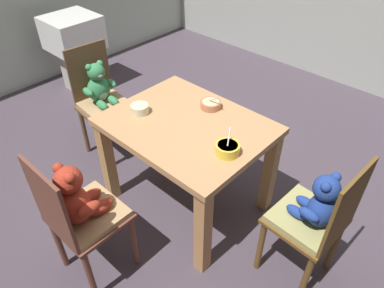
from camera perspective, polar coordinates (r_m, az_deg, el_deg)
ground_plane at (r=2.75m, az=-0.72°, el=-9.18°), size 5.20×5.20×0.04m
dining_table at (r=2.34m, az=-0.83°, el=0.72°), size 1.02×0.80×0.71m
teddy_chair_near_front at (r=2.02m, az=-17.72°, el=-9.68°), size 0.39×0.38×0.92m
teddy_chair_near_right at (r=2.04m, az=19.30°, el=-10.49°), size 0.38×0.40×0.93m
teddy_chair_near_left at (r=2.94m, az=-14.40°, el=7.54°), size 0.40×0.41×0.94m
porridge_bowl_terracotta_far_center at (r=2.40m, az=3.00°, el=6.38°), size 0.15×0.14×0.12m
porridge_bowl_cream_near_left at (r=2.37m, az=-8.38°, el=5.61°), size 0.12×0.12×0.06m
porridge_bowl_yellow_near_right at (r=2.02m, az=5.72°, el=-0.75°), size 0.14×0.14×0.13m
sink_basin at (r=4.06m, az=-18.32°, el=15.16°), size 0.49×0.50×0.80m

